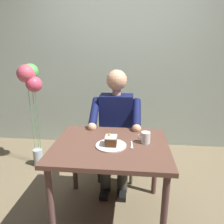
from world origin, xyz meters
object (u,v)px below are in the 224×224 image
object	(u,v)px
dining_table	(111,153)
cake_slice	(111,141)
chair	(117,135)
coffee_cup	(145,137)
balloon_display	(31,86)
dessert_spoon	(132,146)
seated_person	(116,126)

from	to	relation	value
dining_table	cake_slice	distance (m)	0.14
chair	coffee_cup	bearing A→B (deg)	113.48
balloon_display	chair	bearing A→B (deg)	175.54
chair	coffee_cup	world-z (taller)	chair
dining_table	cake_slice	size ratio (longest dim) A/B	8.98
dining_table	dessert_spoon	size ratio (longest dim) A/B	6.71
seated_person	coffee_cup	world-z (taller)	seated_person
dining_table	cake_slice	world-z (taller)	cake_slice
chair	dessert_spoon	world-z (taller)	chair
coffee_cup	dessert_spoon	size ratio (longest dim) A/B	0.78
dining_table	dessert_spoon	bearing A→B (deg)	171.59
dining_table	balloon_display	xyz separation A→B (m)	(1.05, -0.80, 0.42)
chair	seated_person	xyz separation A→B (m)	(0.00, 0.17, 0.17)
chair	balloon_display	world-z (taller)	balloon_display
cake_slice	seated_person	bearing A→B (deg)	-89.32
cake_slice	dessert_spoon	distance (m)	0.18
chair	seated_person	size ratio (longest dim) A/B	0.71
cake_slice	dessert_spoon	world-z (taller)	cake_slice
dining_table	coffee_cup	size ratio (longest dim) A/B	8.59
chair	dessert_spoon	xyz separation A→B (m)	(-0.18, 0.74, 0.22)
chair	seated_person	distance (m)	0.24
seated_person	balloon_display	distance (m)	1.14
coffee_cup	cake_slice	bearing A→B (deg)	17.02
chair	dining_table	bearing A→B (deg)	90.00
coffee_cup	dessert_spoon	world-z (taller)	coffee_cup
dining_table	chair	xyz separation A→B (m)	(0.00, -0.72, -0.13)
dessert_spoon	balloon_display	size ratio (longest dim) A/B	0.11
dessert_spoon	balloon_display	world-z (taller)	balloon_display
chair	coffee_cup	distance (m)	0.77
seated_person	coffee_cup	distance (m)	0.58
balloon_display	dining_table	bearing A→B (deg)	142.69
coffee_cup	chair	bearing A→B (deg)	-66.52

